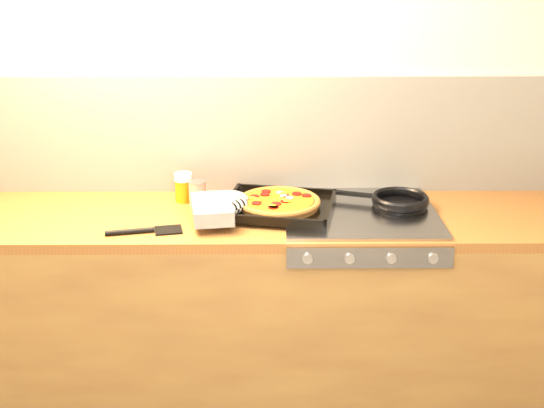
{
  "coord_description": "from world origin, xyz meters",
  "views": [
    {
      "loc": [
        0.08,
        -1.43,
        1.87
      ],
      "look_at": [
        0.1,
        1.08,
        0.95
      ],
      "focal_mm": 45.0,
      "sensor_mm": 36.0,
      "label": 1
    }
  ],
  "objects_px": {
    "pizza_on_tray": "(261,204)",
    "juice_glass": "(183,187)",
    "tomato_can": "(197,193)",
    "frying_pan": "(399,201)"
  },
  "relations": [
    {
      "from": "pizza_on_tray",
      "to": "juice_glass",
      "type": "bearing_deg",
      "value": 153.38
    },
    {
      "from": "pizza_on_tray",
      "to": "tomato_can",
      "type": "distance_m",
      "value": 0.29
    },
    {
      "from": "frying_pan",
      "to": "tomato_can",
      "type": "distance_m",
      "value": 0.82
    },
    {
      "from": "pizza_on_tray",
      "to": "juice_glass",
      "type": "height_order",
      "value": "juice_glass"
    },
    {
      "from": "pizza_on_tray",
      "to": "frying_pan",
      "type": "height_order",
      "value": "pizza_on_tray"
    },
    {
      "from": "tomato_can",
      "to": "juice_glass",
      "type": "height_order",
      "value": "juice_glass"
    },
    {
      "from": "tomato_can",
      "to": "juice_glass",
      "type": "bearing_deg",
      "value": 143.65
    },
    {
      "from": "pizza_on_tray",
      "to": "juice_glass",
      "type": "distance_m",
      "value": 0.36
    },
    {
      "from": "pizza_on_tray",
      "to": "frying_pan",
      "type": "distance_m",
      "value": 0.56
    },
    {
      "from": "frying_pan",
      "to": "juice_glass",
      "type": "height_order",
      "value": "juice_glass"
    }
  ]
}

